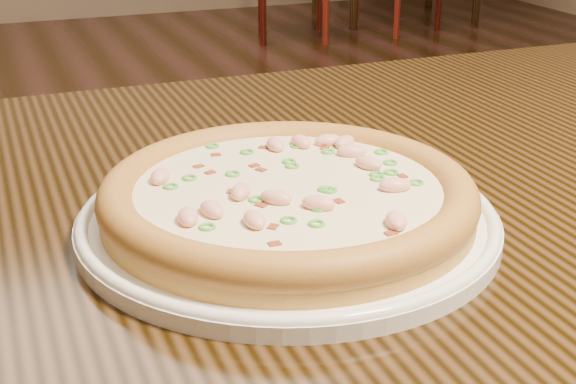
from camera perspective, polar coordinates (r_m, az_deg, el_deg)
name	(u,v)px	position (r m, az deg, el deg)	size (l,w,h in m)	color
hero_table	(390,284)	(0.74, 7.28, -6.48)	(1.20, 0.80, 0.75)	black
plate	(288,218)	(0.61, 0.00, -1.85)	(0.32, 0.32, 0.02)	white
pizza	(288,195)	(0.60, 0.01, -0.25)	(0.28, 0.28, 0.03)	#C68B45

